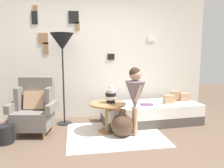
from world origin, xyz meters
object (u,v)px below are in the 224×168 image
(vase_striped, at_px, (111,96))
(book_on_daybed, at_px, (147,104))
(floor_lamp, at_px, (62,45))
(person_child, at_px, (135,92))
(side_table, at_px, (108,111))
(magazine_basket, at_px, (4,134))
(armchair, at_px, (35,108))
(daybed, at_px, (151,113))
(demijohn_near, at_px, (122,125))

(vase_striped, relative_size, book_on_daybed, 1.34)
(floor_lamp, relative_size, person_child, 1.51)
(side_table, relative_size, magazine_basket, 2.27)
(armchair, relative_size, book_on_daybed, 4.41)
(armchair, relative_size, daybed, 0.50)
(vase_striped, xyz_separation_m, book_on_daybed, (0.73, 0.22, -0.23))
(demijohn_near, distance_m, magazine_basket, 1.87)
(person_child, bearing_deg, daybed, 50.44)
(armchair, height_order, side_table, armchair)
(armchair, bearing_deg, side_table, -8.02)
(demijohn_near, bearing_deg, side_table, 129.91)
(person_child, distance_m, demijohn_near, 0.59)
(magazine_basket, bearing_deg, armchair, 43.94)
(book_on_daybed, bearing_deg, daybed, 42.63)
(armchair, relative_size, demijohn_near, 2.09)
(armchair, relative_size, vase_striped, 3.28)
(vase_striped, relative_size, floor_lamp, 0.17)
(book_on_daybed, height_order, demijohn_near, demijohn_near)
(magazine_basket, bearing_deg, vase_striped, 7.58)
(side_table, xyz_separation_m, person_child, (0.42, -0.24, 0.36))
(vase_striped, distance_m, floor_lamp, 1.36)
(person_child, relative_size, book_on_daybed, 5.29)
(armchair, distance_m, magazine_basket, 0.63)
(daybed, distance_m, book_on_daybed, 0.28)
(floor_lamp, xyz_separation_m, magazine_basket, (-0.88, -0.81, -1.41))
(side_table, distance_m, magazine_basket, 1.69)
(vase_striped, height_order, person_child, person_child)
(daybed, height_order, person_child, person_child)
(demijohn_near, bearing_deg, vase_striped, 119.43)
(person_child, bearing_deg, armchair, 166.10)
(floor_lamp, relative_size, book_on_daybed, 8.01)
(daybed, height_order, floor_lamp, floor_lamp)
(person_child, relative_size, demijohn_near, 2.50)
(side_table, height_order, vase_striped, vase_striped)
(daybed, bearing_deg, person_child, -129.56)
(floor_lamp, distance_m, magazine_basket, 1.85)
(floor_lamp, bearing_deg, book_on_daybed, -12.83)
(armchair, height_order, person_child, person_child)
(armchair, bearing_deg, vase_striped, -6.85)
(daybed, distance_m, floor_lamp, 2.18)
(armchair, bearing_deg, floor_lamp, 41.18)
(side_table, height_order, magazine_basket, side_table)
(armchair, relative_size, side_table, 1.52)
(armchair, bearing_deg, magazine_basket, -136.06)
(floor_lamp, bearing_deg, vase_striped, -34.84)
(person_child, bearing_deg, side_table, 150.54)
(vase_striped, xyz_separation_m, magazine_basket, (-1.72, -0.23, -0.51))
(demijohn_near, bearing_deg, daybed, 40.68)
(armchair, height_order, book_on_daybed, armchair)
(demijohn_near, height_order, magazine_basket, demijohn_near)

